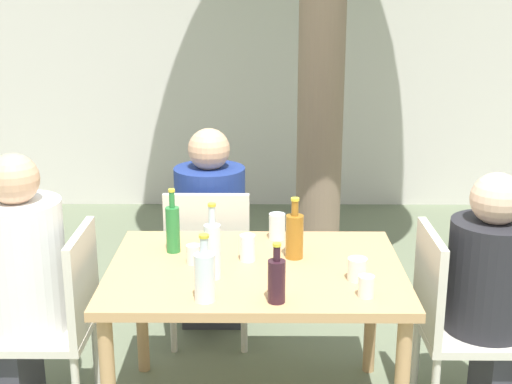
{
  "coord_description": "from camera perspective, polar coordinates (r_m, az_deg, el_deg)",
  "views": [
    {
      "loc": [
        0.02,
        -2.88,
        1.92
      ],
      "look_at": [
        0.0,
        0.3,
        0.99
      ],
      "focal_mm": 50.0,
      "sensor_mm": 36.0,
      "label": 1
    }
  ],
  "objects": [
    {
      "name": "wine_bottle_1",
      "position": [
        2.75,
        1.66,
        -7.01
      ],
      "size": [
        0.07,
        0.07,
        0.24
      ],
      "color": "#331923",
      "rests_on": "dining_table_front"
    },
    {
      "name": "water_bottle_4",
      "position": [
        2.76,
        -4.13,
        -6.67
      ],
      "size": [
        0.08,
        0.08,
        0.27
      ],
      "color": "silver",
      "rests_on": "dining_table_front"
    },
    {
      "name": "drinking_glass_0",
      "position": [
        3.42,
        1.7,
        -2.76
      ],
      "size": [
        0.08,
        0.08,
        0.13
      ],
      "color": "silver",
      "rests_on": "dining_table_front"
    },
    {
      "name": "person_seated_2",
      "position": [
        4.05,
        -3.57,
        -3.67
      ],
      "size": [
        0.39,
        0.59,
        1.18
      ],
      "rotation": [
        0.0,
        0.0,
        3.14
      ],
      "color": "#383842",
      "rests_on": "ground_plane"
    },
    {
      "name": "dining_table_front",
      "position": [
        3.15,
        -0.04,
        -7.42
      ],
      "size": [
        1.28,
        0.92,
        0.74
      ],
      "color": "tan",
      "rests_on": "ground_plane"
    },
    {
      "name": "drinking_glass_3",
      "position": [
        2.99,
        8.1,
        -6.14
      ],
      "size": [
        0.08,
        0.08,
        0.09
      ],
      "color": "silver",
      "rests_on": "dining_table_front"
    },
    {
      "name": "drinking_glass_2",
      "position": [
        2.84,
        8.81,
        -7.47
      ],
      "size": [
        0.06,
        0.06,
        0.09
      ],
      "color": "silver",
      "rests_on": "dining_table_front"
    },
    {
      "name": "patio_chair_2",
      "position": [
        3.85,
        -3.79,
        -5.27
      ],
      "size": [
        0.44,
        0.44,
        0.89
      ],
      "rotation": [
        0.0,
        0.0,
        3.14
      ],
      "color": "beige",
      "rests_on": "ground_plane"
    },
    {
      "name": "person_seated_1",
      "position": [
        3.38,
        19.3,
        -9.07
      ],
      "size": [
        0.58,
        0.37,
        1.16
      ],
      "rotation": [
        0.0,
        0.0,
        1.57
      ],
      "color": "#383842",
      "rests_on": "ground_plane"
    },
    {
      "name": "patio_chair_1",
      "position": [
        3.32,
        15.41,
        -9.54
      ],
      "size": [
        0.44,
        0.44,
        0.89
      ],
      "rotation": [
        0.0,
        0.0,
        1.57
      ],
      "color": "beige",
      "rests_on": "ground_plane"
    },
    {
      "name": "cafe_building_wall",
      "position": [
        6.22,
        0.19,
        11.54
      ],
      "size": [
        10.0,
        0.08,
        2.8
      ],
      "color": "beige",
      "rests_on": "ground_plane"
    },
    {
      "name": "person_seated_0",
      "position": [
        3.37,
        -19.23,
        -8.35
      ],
      "size": [
        0.59,
        0.38,
        1.24
      ],
      "rotation": [
        0.0,
        0.0,
        -1.57
      ],
      "color": "#383842",
      "rests_on": "ground_plane"
    },
    {
      "name": "drinking_glass_4",
      "position": [
        3.14,
        -5.02,
        -4.99
      ],
      "size": [
        0.06,
        0.06,
        0.08
      ],
      "color": "silver",
      "rests_on": "dining_table_front"
    },
    {
      "name": "amber_bottle_0",
      "position": [
        3.18,
        3.1,
        -3.44
      ],
      "size": [
        0.08,
        0.08,
        0.28
      ],
      "color": "#9E661E",
      "rests_on": "dining_table_front"
    },
    {
      "name": "water_bottle_3",
      "position": [
        2.96,
        -3.5,
        -4.6
      ],
      "size": [
        0.07,
        0.07,
        0.33
      ],
      "color": "silver",
      "rests_on": "dining_table_front"
    },
    {
      "name": "patio_chair_0",
      "position": [
        3.33,
        -15.42,
        -9.45
      ],
      "size": [
        0.44,
        0.44,
        0.89
      ],
      "rotation": [
        0.0,
        0.0,
        -1.57
      ],
      "color": "beige",
      "rests_on": "ground_plane"
    },
    {
      "name": "green_bottle_2",
      "position": [
        3.26,
        -6.67,
        -2.86
      ],
      "size": [
        0.06,
        0.06,
        0.3
      ],
      "color": "#287A38",
      "rests_on": "dining_table_front"
    },
    {
      "name": "drinking_glass_1",
      "position": [
        3.16,
        -0.67,
        -4.49
      ],
      "size": [
        0.07,
        0.07,
        0.12
      ],
      "color": "white",
      "rests_on": "dining_table_front"
    }
  ]
}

